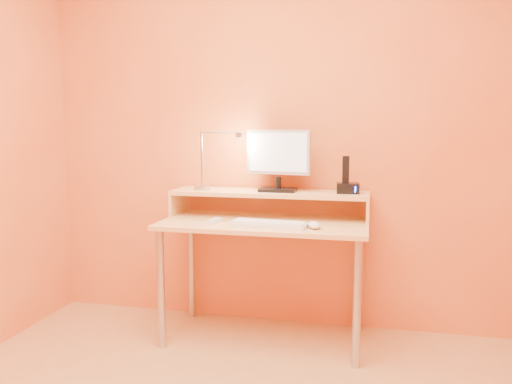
% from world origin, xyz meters
% --- Properties ---
extents(wall_back, '(3.00, 0.04, 2.50)m').
position_xyz_m(wall_back, '(0.00, 1.50, 1.25)').
color(wall_back, '#DF8045').
rests_on(wall_back, floor).
extents(desk_leg_fl, '(0.04, 0.04, 0.69)m').
position_xyz_m(desk_leg_fl, '(-0.55, 0.93, 0.35)').
color(desk_leg_fl, '#AFAFB6').
rests_on(desk_leg_fl, floor).
extents(desk_leg_fr, '(0.04, 0.04, 0.69)m').
position_xyz_m(desk_leg_fr, '(0.55, 0.93, 0.35)').
color(desk_leg_fr, '#AFAFB6').
rests_on(desk_leg_fr, floor).
extents(desk_leg_bl, '(0.04, 0.04, 0.69)m').
position_xyz_m(desk_leg_bl, '(-0.55, 1.43, 0.35)').
color(desk_leg_bl, '#AFAFB6').
rests_on(desk_leg_bl, floor).
extents(desk_leg_br, '(0.04, 0.04, 0.69)m').
position_xyz_m(desk_leg_br, '(0.55, 1.43, 0.35)').
color(desk_leg_br, '#AFAFB6').
rests_on(desk_leg_br, floor).
extents(desk_lower, '(1.20, 0.60, 0.02)m').
position_xyz_m(desk_lower, '(0.00, 1.18, 0.71)').
color(desk_lower, '#EDAE6E').
rests_on(desk_lower, floor).
extents(shelf_riser_left, '(0.02, 0.30, 0.14)m').
position_xyz_m(shelf_riser_left, '(-0.59, 1.33, 0.79)').
color(shelf_riser_left, '#EDAE6E').
rests_on(shelf_riser_left, desk_lower).
extents(shelf_riser_right, '(0.02, 0.30, 0.14)m').
position_xyz_m(shelf_riser_right, '(0.59, 1.33, 0.79)').
color(shelf_riser_right, '#EDAE6E').
rests_on(shelf_riser_right, desk_lower).
extents(desk_shelf, '(1.20, 0.30, 0.02)m').
position_xyz_m(desk_shelf, '(0.00, 1.33, 0.87)').
color(desk_shelf, '#EDAE6E').
rests_on(desk_shelf, desk_lower).
extents(monitor_foot, '(0.22, 0.16, 0.02)m').
position_xyz_m(monitor_foot, '(0.05, 1.33, 0.89)').
color(monitor_foot, black).
rests_on(monitor_foot, desk_shelf).
extents(monitor_neck, '(0.04, 0.04, 0.07)m').
position_xyz_m(monitor_neck, '(0.05, 1.33, 0.93)').
color(monitor_neck, black).
rests_on(monitor_neck, monitor_foot).
extents(monitor_panel, '(0.40, 0.09, 0.27)m').
position_xyz_m(monitor_panel, '(0.05, 1.34, 1.12)').
color(monitor_panel, '#B4B4B7').
rests_on(monitor_panel, monitor_neck).
extents(monitor_back, '(0.35, 0.06, 0.23)m').
position_xyz_m(monitor_back, '(0.05, 1.36, 1.12)').
color(monitor_back, black).
rests_on(monitor_back, monitor_panel).
extents(monitor_screen, '(0.36, 0.05, 0.23)m').
position_xyz_m(monitor_screen, '(0.05, 1.32, 1.12)').
color(monitor_screen, white).
rests_on(monitor_screen, monitor_panel).
extents(lamp_base, '(0.10, 0.10, 0.02)m').
position_xyz_m(lamp_base, '(-0.42, 1.30, 0.89)').
color(lamp_base, '#AFAFB6').
rests_on(lamp_base, desk_shelf).
extents(lamp_post, '(0.01, 0.01, 0.33)m').
position_xyz_m(lamp_post, '(-0.42, 1.30, 1.07)').
color(lamp_post, '#AFAFB6').
rests_on(lamp_post, lamp_base).
extents(lamp_arm, '(0.24, 0.01, 0.01)m').
position_xyz_m(lamp_arm, '(-0.30, 1.30, 1.24)').
color(lamp_arm, '#AFAFB6').
rests_on(lamp_arm, lamp_post).
extents(lamp_head, '(0.04, 0.04, 0.03)m').
position_xyz_m(lamp_head, '(-0.18, 1.30, 1.22)').
color(lamp_head, '#AFAFB6').
rests_on(lamp_head, lamp_arm).
extents(lamp_bulb, '(0.03, 0.03, 0.00)m').
position_xyz_m(lamp_bulb, '(-0.18, 1.30, 1.20)').
color(lamp_bulb, '#FFEAC6').
rests_on(lamp_bulb, lamp_head).
extents(phone_dock, '(0.14, 0.11, 0.06)m').
position_xyz_m(phone_dock, '(0.47, 1.33, 0.91)').
color(phone_dock, black).
rests_on(phone_dock, desk_shelf).
extents(phone_handset, '(0.04, 0.03, 0.16)m').
position_xyz_m(phone_handset, '(0.46, 1.33, 1.02)').
color(phone_handset, black).
rests_on(phone_handset, phone_dock).
extents(phone_led, '(0.01, 0.00, 0.04)m').
position_xyz_m(phone_led, '(0.52, 1.28, 0.91)').
color(phone_led, '#2455FF').
rests_on(phone_led, phone_dock).
extents(keyboard, '(0.43, 0.17, 0.02)m').
position_xyz_m(keyboard, '(0.06, 1.02, 0.73)').
color(keyboard, white).
rests_on(keyboard, desk_lower).
extents(mouse, '(0.10, 0.13, 0.04)m').
position_xyz_m(mouse, '(0.31, 1.03, 0.74)').
color(mouse, white).
rests_on(mouse, desk_lower).
extents(remote_control, '(0.06, 0.17, 0.02)m').
position_xyz_m(remote_control, '(-0.27, 1.05, 0.73)').
color(remote_control, white).
rests_on(remote_control, desk_lower).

